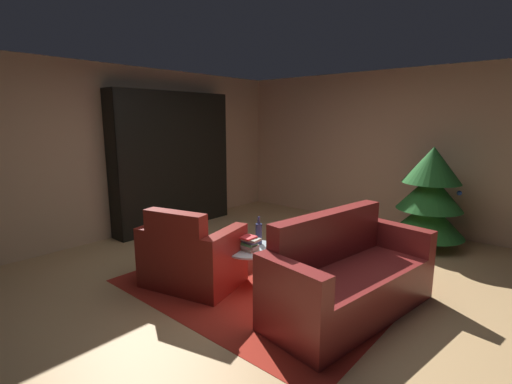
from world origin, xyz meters
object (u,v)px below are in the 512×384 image
at_px(coffee_table, 251,252).
at_px(decorated_tree, 430,196).
at_px(bookshelf_unit, 179,160).
at_px(book_stack_on_table, 249,243).
at_px(couch_red, 347,279).
at_px(armchair_red, 191,258).
at_px(bottle_on_table, 259,233).

bearing_deg(coffee_table, decorated_tree, 66.95).
bearing_deg(decorated_tree, bookshelf_unit, -155.65).
bearing_deg(bookshelf_unit, book_stack_on_table, -22.02).
bearing_deg(book_stack_on_table, coffee_table, 114.53).
bearing_deg(couch_red, bookshelf_unit, 167.17).
relative_size(armchair_red, bottle_on_table, 3.58).
bearing_deg(armchair_red, coffee_table, 45.24).
bearing_deg(decorated_tree, coffee_table, -113.05).
height_order(coffee_table, book_stack_on_table, book_stack_on_table).
bearing_deg(armchair_red, book_stack_on_table, 40.00).
bearing_deg(decorated_tree, armchair_red, -117.13).
xyz_separation_m(book_stack_on_table, decorated_tree, (1.06, 2.60, 0.26)).
bearing_deg(couch_red, decorated_tree, 90.19).
bearing_deg(book_stack_on_table, couch_red, 10.35).
distance_m(armchair_red, coffee_table, 0.65).
height_order(bottle_on_table, decorated_tree, decorated_tree).
bearing_deg(coffee_table, book_stack_on_table, -65.47).
relative_size(couch_red, coffee_table, 3.06).
height_order(coffee_table, decorated_tree, decorated_tree).
height_order(bookshelf_unit, coffee_table, bookshelf_unit).
xyz_separation_m(armchair_red, couch_red, (1.55, 0.60, 0.01)).
distance_m(armchair_red, decorated_tree, 3.41).
distance_m(book_stack_on_table, bottle_on_table, 0.23).
distance_m(bookshelf_unit, decorated_tree, 3.90).
bearing_deg(book_stack_on_table, decorated_tree, 67.87).
bearing_deg(couch_red, coffee_table, -172.76).
height_order(couch_red, book_stack_on_table, couch_red).
xyz_separation_m(armchair_red, bottle_on_table, (0.43, 0.63, 0.22)).
xyz_separation_m(armchair_red, decorated_tree, (1.54, 3.01, 0.43)).
distance_m(coffee_table, decorated_tree, 2.79).
bearing_deg(decorated_tree, couch_red, -89.81).
bearing_deg(book_stack_on_table, armchair_red, -140.00).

